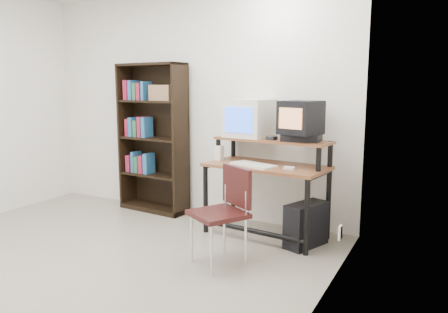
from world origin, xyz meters
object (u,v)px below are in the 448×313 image
at_px(pc_tower, 306,225).
at_px(bookshelf, 154,136).
at_px(crt_monitor, 249,119).
at_px(crt_tv, 301,118).
at_px(computer_desk, 267,169).
at_px(school_chair, 225,205).

bearing_deg(pc_tower, bookshelf, -168.93).
height_order(crt_monitor, pc_tower, crt_monitor).
bearing_deg(crt_monitor, crt_tv, -5.76).
relative_size(computer_desk, crt_monitor, 2.69).
bearing_deg(crt_tv, school_chair, -95.70).
xyz_separation_m(computer_desk, crt_tv, (0.32, 0.05, 0.52)).
xyz_separation_m(computer_desk, crt_monitor, (-0.28, 0.17, 0.48)).
xyz_separation_m(computer_desk, school_chair, (-0.04, -0.83, -0.18)).
bearing_deg(school_chair, bookshelf, 175.30).
bearing_deg(computer_desk, pc_tower, -8.21).
bearing_deg(crt_monitor, school_chair, -71.35).
relative_size(pc_tower, school_chair, 0.54).
bearing_deg(computer_desk, crt_monitor, 155.64).
distance_m(computer_desk, pc_tower, 0.67).
height_order(crt_tv, pc_tower, crt_tv).
bearing_deg(pc_tower, crt_tv, 149.58).
distance_m(crt_monitor, bookshelf, 1.31).
bearing_deg(computer_desk, crt_tv, 15.87).
height_order(computer_desk, crt_monitor, crt_monitor).
distance_m(crt_monitor, crt_tv, 0.61).
height_order(crt_monitor, crt_tv, crt_monitor).
distance_m(pc_tower, bookshelf, 2.17).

